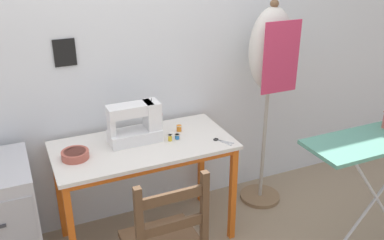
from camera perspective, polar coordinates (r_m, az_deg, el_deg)
wall_back at (r=2.92m, az=-9.25°, el=9.20°), size 10.00×0.06×2.55m
sewing_table at (r=2.82m, az=-6.36°, el=-4.90°), size 1.16×0.58×0.74m
sewing_machine at (r=2.78m, az=-7.33°, el=-0.49°), size 0.35×0.16×0.29m
fabric_bowl at (r=2.68m, az=-15.31°, el=-4.47°), size 0.17×0.17×0.05m
scissors at (r=2.81m, az=3.78°, el=-2.77°), size 0.10×0.13×0.01m
thread_spool_near_machine at (r=2.80m, az=-2.95°, el=-2.40°), size 0.03×0.03×0.04m
thread_spool_mid_table at (r=2.82m, az=-2.00°, el=-2.25°), size 0.04×0.04×0.04m
thread_spool_far_edge at (r=2.93m, az=-1.74°, el=-1.13°), size 0.04×0.04×0.04m
filing_cabinet at (r=2.89m, az=-24.22°, el=-12.54°), size 0.44×0.55×0.77m
dress_form at (r=3.11m, az=10.42°, el=7.83°), size 0.34×0.32×1.58m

